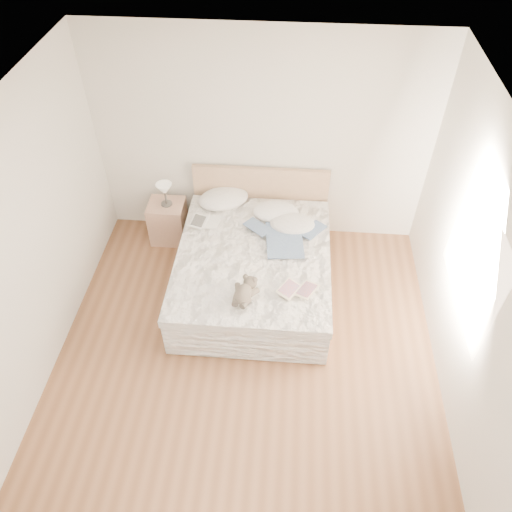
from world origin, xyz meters
name	(u,v)px	position (x,y,z in m)	size (l,w,h in m)	color
floor	(245,368)	(0.00, 0.00, 0.00)	(4.00, 4.50, 0.00)	brown
ceiling	(238,144)	(0.00, 0.00, 2.70)	(4.00, 4.50, 0.00)	white
wall_back	(261,141)	(0.00, 2.25, 1.35)	(4.00, 0.02, 2.70)	silver
wall_left	(16,267)	(-2.00, 0.00, 1.35)	(0.02, 4.50, 2.70)	silver
wall_right	(480,295)	(2.00, 0.00, 1.35)	(0.02, 4.50, 2.70)	silver
window	(474,261)	(1.99, 0.30, 1.45)	(0.02, 1.30, 1.10)	white
bed	(254,266)	(0.00, 1.19, 0.31)	(1.72, 2.14, 1.00)	tan
nightstand	(168,221)	(-1.18, 1.94, 0.28)	(0.45, 0.40, 0.56)	tan
table_lamp	(165,190)	(-1.17, 1.95, 0.78)	(0.23, 0.23, 0.31)	#49443E
pillow_left	(224,198)	(-0.45, 2.02, 0.64)	(0.63, 0.44, 0.19)	white
pillow_middle	(276,212)	(0.21, 1.81, 0.64)	(0.55, 0.39, 0.17)	white
pillow_right	(292,224)	(0.42, 1.61, 0.64)	(0.53, 0.37, 0.16)	silver
blouse	(284,240)	(0.34, 1.33, 0.63)	(0.65, 0.69, 0.03)	#3F5576
photo_book	(206,222)	(-0.61, 1.56, 0.63)	(0.36, 0.25, 0.03)	white
childrens_book	(298,290)	(0.51, 0.58, 0.63)	(0.37, 0.25, 0.02)	#FFF1CC
teddy_bear	(243,298)	(-0.04, 0.41, 0.65)	(0.23, 0.33, 0.17)	brown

